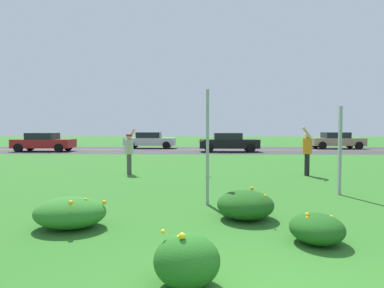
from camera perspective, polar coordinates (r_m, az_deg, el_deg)
The scene contains 16 objects.
ground_plane at distance 15.36m, azimuth 4.89°, elevation -4.05°, with size 120.00×120.00×0.00m, color #2D6B23.
highway_strip at distance 27.87m, azimuth 3.36°, elevation -1.02°, with size 120.00×9.26×0.01m, color #38383A.
highway_center_stripe at distance 27.87m, azimuth 3.36°, elevation -1.01°, with size 120.00×0.16×0.00m, color yellow.
daylily_clump_near_camera at distance 6.81m, azimuth 9.07°, elevation -10.17°, with size 1.12×1.13×0.62m.
daylily_clump_front_center at distance 4.00m, azimuth -0.89°, elevation -19.21°, with size 0.76×0.74×0.65m.
daylily_clump_mid_center at distance 5.72m, azimuth 20.49°, elevation -13.32°, with size 0.84×0.91×0.49m.
daylily_clump_mid_left at distance 6.53m, azimuth -20.04°, elevation -10.92°, with size 1.29×1.07×0.59m.
sign_post_near_path at distance 7.82m, azimuth 2.66°, elevation -0.59°, with size 0.07×0.10×2.70m.
sign_post_by_roadside at distance 9.86m, azimuth 23.88°, elevation -1.03°, with size 0.07×0.10×2.39m.
person_thrower_red_cap_gray_shirt at distance 13.35m, azimuth -10.67°, elevation -0.96°, with size 0.40×0.49×1.81m.
person_catcher_orange_shirt at distance 13.37m, azimuth 19.02°, elevation -0.95°, with size 0.44×0.49×1.87m.
frisbee_orange at distance 13.08m, azimuth 1.50°, elevation 0.51°, with size 0.23×0.23×0.08m.
car_red_leftmost at distance 28.50m, azimuth -23.96°, elevation 0.32°, with size 4.50×2.00×1.45m.
car_silver_center_left at distance 30.24m, azimuth -7.20°, elevation 0.65°, with size 4.50×2.00×1.45m.
car_black_center_right at distance 25.82m, azimuth 6.27°, elevation 0.31°, with size 4.50×2.00×1.45m.
car_tan_rightmost at distance 32.22m, azimuth 23.38°, elevation 0.57°, with size 4.50×2.00×1.45m.
Camera 1 is at (-0.91, -2.66, 1.79)m, focal length 31.30 mm.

